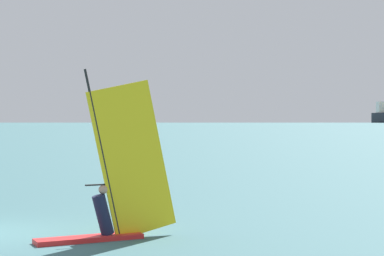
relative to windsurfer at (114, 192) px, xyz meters
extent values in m
cube|color=red|center=(-0.50, -0.39, -1.11)|extent=(2.41, 2.05, 0.12)
cylinder|color=black|center=(-0.23, -0.18, 0.96)|extent=(0.77, 0.62, 4.03)
cube|color=yellow|center=(0.38, 0.29, 0.77)|extent=(1.90, 1.50, 3.98)
cylinder|color=black|center=(0.07, 0.05, 0.18)|extent=(1.31, 1.04, 0.04)
cylinder|color=#191E38|center=(-0.22, -0.17, -0.55)|extent=(0.63, 0.59, 1.03)
sphere|color=tan|center=(-0.22, -0.17, 0.06)|extent=(0.22, 0.22, 0.22)
camera|label=1|loc=(5.20, -15.50, 1.74)|focal=62.19mm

